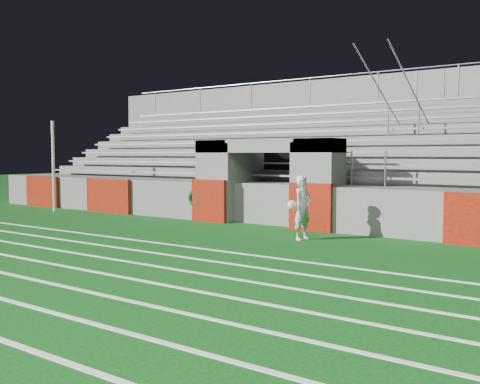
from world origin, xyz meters
The scene contains 6 objects.
ground centered at (0.00, 0.00, 0.00)m, with size 90.00×90.00×0.00m, color #0B4410.
field_post centered at (-8.52, 2.07, 1.70)m, with size 0.11×0.11×3.40m, color beige.
field_markings centered at (0.00, -5.00, 0.01)m, with size 28.00×8.09×0.01m.
stadium_structure centered at (0.00, 7.97, 1.49)m, with size 26.00×8.48×5.42m.
goalkeeper_with_ball centered at (2.34, 1.48, 0.81)m, with size 0.54×0.66×1.62m.
hose_coil centered at (-2.38, 2.93, 0.74)m, with size 0.58×0.15×0.58m.
Camera 1 is at (8.68, -10.37, 2.14)m, focal length 40.00 mm.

